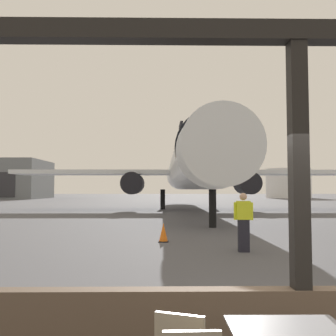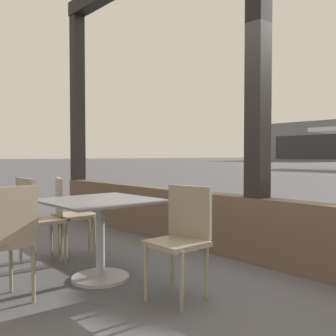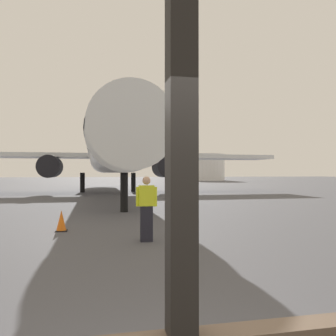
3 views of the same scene
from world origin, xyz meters
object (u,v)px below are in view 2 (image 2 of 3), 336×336
at_px(cafe_chair_aisle_left, 6,234).
at_px(distant_hangar, 325,142).
at_px(cafe_chair_window_left, 35,213).
at_px(cafe_chair_window_right, 183,231).
at_px(dining_table, 100,227).
at_px(cafe_chair_aisle_right, 69,209).

height_order(cafe_chair_aisle_left, distant_hangar, distant_hangar).
relative_size(cafe_chair_window_left, cafe_chair_aisle_left, 1.00).
bearing_deg(cafe_chair_window_right, dining_table, -161.52).
relative_size(dining_table, cafe_chair_window_right, 1.07).
height_order(cafe_chair_window_right, distant_hangar, distant_hangar).
xyz_separation_m(cafe_chair_aisle_left, cafe_chair_aisle_right, (-0.93, 0.97, -0.01)).
distance_m(dining_table, cafe_chair_aisle_right, 0.86).
height_order(cafe_chair_window_left, cafe_chair_window_right, cafe_chair_window_left).
bearing_deg(dining_table, distant_hangar, 115.00).
bearing_deg(cafe_chair_aisle_left, cafe_chair_aisle_right, 133.70).
xyz_separation_m(cafe_chair_aisle_left, distant_hangar, (-34.86, 75.45, 3.31)).
xyz_separation_m(dining_table, cafe_chair_aisle_left, (0.08, -0.86, 0.07)).
distance_m(cafe_chair_window_left, cafe_chair_aisle_right, 0.39).
bearing_deg(cafe_chair_aisle_right, cafe_chair_window_right, 5.35).
height_order(cafe_chair_window_right, cafe_chair_aisle_left, cafe_chair_aisle_left).
bearing_deg(dining_table, cafe_chair_aisle_right, 172.35).
bearing_deg(cafe_chair_aisle_right, cafe_chair_window_left, -85.61).
height_order(cafe_chair_window_right, cafe_chair_aisle_right, cafe_chair_aisle_right).
height_order(cafe_chair_aisle_right, distant_hangar, distant_hangar).
distance_m(cafe_chair_window_right, cafe_chair_aisle_left, 1.34).
bearing_deg(cafe_chair_aisle_right, dining_table, -7.65).
bearing_deg(cafe_chair_window_left, cafe_chair_aisle_left, -33.10).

